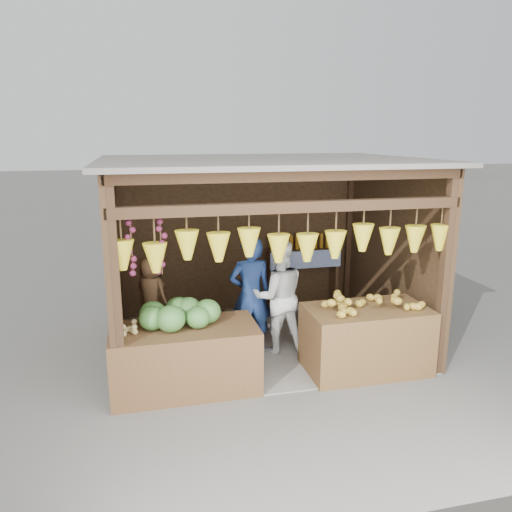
{
  "coord_description": "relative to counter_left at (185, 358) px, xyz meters",
  "views": [
    {
      "loc": [
        -1.67,
        -6.59,
        2.96
      ],
      "look_at": [
        -0.11,
        -0.1,
        1.34
      ],
      "focal_mm": 35.0,
      "sensor_mm": 36.0,
      "label": 1
    }
  ],
  "objects": [
    {
      "name": "ground",
      "position": [
        1.22,
        1.09,
        -0.39
      ],
      "size": [
        80.0,
        80.0,
        0.0
      ],
      "primitive_type": "plane",
      "color": "#514F49",
      "rests_on": "ground"
    },
    {
      "name": "vendor_seated",
      "position": [
        -0.34,
        1.18,
        0.44
      ],
      "size": [
        0.62,
        0.61,
        1.08
      ],
      "primitive_type": "imported",
      "rotation": [
        0.0,
        0.0,
        2.41
      ],
      "color": "brown",
      "rests_on": "stool"
    },
    {
      "name": "woman_standing",
      "position": [
        1.37,
        0.8,
        0.41
      ],
      "size": [
        0.78,
        0.62,
        1.6
      ],
      "primitive_type": "imported",
      "rotation": [
        0.0,
        0.0,
        3.13
      ],
      "color": "silver",
      "rests_on": "ground"
    },
    {
      "name": "stool",
      "position": [
        -0.34,
        1.18,
        -0.24
      ],
      "size": [
        0.31,
        0.31,
        0.29
      ],
      "primitive_type": "cube",
      "color": "black",
      "rests_on": "ground"
    },
    {
      "name": "counter_left",
      "position": [
        0.0,
        0.0,
        0.0
      ],
      "size": [
        1.71,
        0.85,
        0.78
      ],
      "primitive_type": "cube",
      "color": "#4A3118",
      "rests_on": "ground"
    },
    {
      "name": "man_standing",
      "position": [
        0.99,
        0.86,
        0.44
      ],
      "size": [
        0.6,
        0.4,
        1.65
      ],
      "primitive_type": "imported",
      "rotation": [
        0.0,
        0.0,
        3.13
      ],
      "color": "navy",
      "rests_on": "ground"
    },
    {
      "name": "mango_pile",
      "position": [
        2.36,
        -0.04,
        0.56
      ],
      "size": [
        1.4,
        0.64,
        0.22
      ],
      "primitive_type": null,
      "color": "#CC691B",
      "rests_on": "counter_right"
    },
    {
      "name": "counter_right",
      "position": [
        2.3,
        -0.05,
        0.03
      ],
      "size": [
        1.54,
        0.85,
        0.84
      ],
      "primitive_type": "cube",
      "color": "#50341A",
      "rests_on": "ground"
    },
    {
      "name": "back_shelf",
      "position": [
        2.27,
        2.37,
        0.49
      ],
      "size": [
        1.25,
        0.32,
        1.32
      ],
      "color": "#382314",
      "rests_on": "ground"
    },
    {
      "name": "melon_pile",
      "position": [
        -0.03,
        0.09,
        0.55
      ],
      "size": [
        1.0,
        0.5,
        0.32
      ],
      "primitive_type": null,
      "color": "#175115",
      "rests_on": "counter_left"
    },
    {
      "name": "stall_structure",
      "position": [
        1.18,
        1.04,
        1.28
      ],
      "size": [
        4.3,
        3.3,
        2.66
      ],
      "color": "slate",
      "rests_on": "ground"
    },
    {
      "name": "tanfruit_pile",
      "position": [
        -0.66,
        -0.06,
        0.45
      ],
      "size": [
        0.34,
        0.4,
        0.13
      ],
      "primitive_type": null,
      "color": "olive",
      "rests_on": "counter_left"
    }
  ]
}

